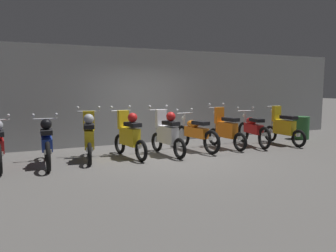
# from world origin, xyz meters

# --- Properties ---
(ground_plane) EXTENTS (80.00, 80.00, 0.00)m
(ground_plane) POSITION_xyz_m (0.00, 0.00, 0.00)
(ground_plane) COLOR #565451
(back_wall) EXTENTS (16.00, 0.30, 2.96)m
(back_wall) POSITION_xyz_m (0.00, 2.42, 1.48)
(back_wall) COLOR gray
(back_wall) RESTS_ON ground
(motorbike_slot_1) EXTENTS (0.59, 1.95, 1.15)m
(motorbike_slot_1) POSITION_xyz_m (-2.96, 0.27, 0.53)
(motorbike_slot_1) COLOR black
(motorbike_slot_1) RESTS_ON ground
(motorbike_slot_2) EXTENTS (0.59, 1.67, 1.29)m
(motorbike_slot_2) POSITION_xyz_m (-1.97, 0.43, 0.57)
(motorbike_slot_2) COLOR black
(motorbike_slot_2) RESTS_ON ground
(motorbike_slot_3) EXTENTS (0.58, 1.67, 1.29)m
(motorbike_slot_3) POSITION_xyz_m (-0.99, 0.33, 0.57)
(motorbike_slot_3) COLOR black
(motorbike_slot_3) RESTS_ON ground
(motorbike_slot_4) EXTENTS (0.59, 1.68, 1.29)m
(motorbike_slot_4) POSITION_xyz_m (-0.00, 0.20, 0.57)
(motorbike_slot_4) COLOR black
(motorbike_slot_4) RESTS_ON ground
(motorbike_slot_5) EXTENTS (0.58, 1.94, 1.15)m
(motorbike_slot_5) POSITION_xyz_m (0.98, 0.44, 0.49)
(motorbike_slot_5) COLOR black
(motorbike_slot_5) RESTS_ON ground
(motorbike_slot_6) EXTENTS (0.59, 1.68, 1.29)m
(motorbike_slot_6) POSITION_xyz_m (1.97, 0.42, 0.53)
(motorbike_slot_6) COLOR black
(motorbike_slot_6) RESTS_ON ground
(motorbike_slot_7) EXTENTS (0.60, 1.94, 1.15)m
(motorbike_slot_7) POSITION_xyz_m (2.97, 0.43, 0.49)
(motorbike_slot_7) COLOR black
(motorbike_slot_7) RESTS_ON ground
(motorbike_slot_8) EXTENTS (0.56, 1.68, 1.18)m
(motorbike_slot_8) POSITION_xyz_m (3.95, 0.20, 0.52)
(motorbike_slot_8) COLOR black
(motorbike_slot_8) RESTS_ON ground
(trash_bin) EXTENTS (0.53, 0.53, 0.77)m
(trash_bin) POSITION_xyz_m (5.29, 0.76, 0.38)
(trash_bin) COLOR #26592D
(trash_bin) RESTS_ON ground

